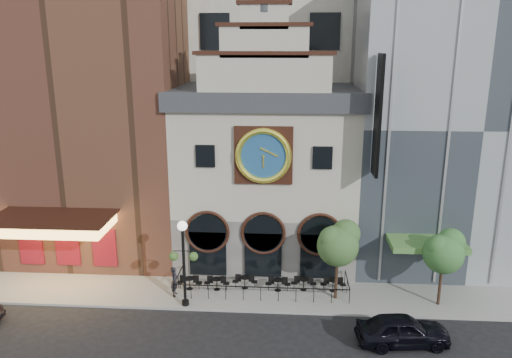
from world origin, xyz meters
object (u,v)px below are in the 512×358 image
Objects in this scene: bistro_0 at (189,282)px; tree_right at (444,250)px; bistro_4 at (304,283)px; lamppost at (183,254)px; tree_left at (339,242)px; car_right at (403,330)px; bistro_3 at (278,284)px; bistro_2 at (245,281)px; pedestrian at (175,281)px; bistro_5 at (333,284)px; bistro_1 at (217,283)px.

tree_right reaches higher than bistro_0.
bistro_4 is 0.30× the size of lamppost.
car_right is at bearing -55.78° from tree_left.
lamppost is (-12.04, 2.98, 2.60)m from car_right.
bistro_0 is 0.33× the size of car_right.
bistro_0 and bistro_3 have the same top height.
lamppost is (-3.34, -2.32, 2.81)m from bistro_2.
bistro_3 is 0.84× the size of pedestrian.
bistro_2 is 10.19m from car_right.
car_right is (6.59, -5.12, 0.20)m from bistro_3.
lamppost is at bearing -175.82° from tree_right.
tree_left reaches higher than bistro_5.
pedestrian is 16.15m from tree_right.
bistro_0 is 1.00× the size of bistro_2.
bistro_0 is 5.58m from bistro_3.
bistro_3 is 1.00× the size of bistro_4.
tree_left reaches higher than tree_right.
bistro_1 and bistro_3 have the same top height.
lamppost is at bearing -165.48° from bistro_5.
car_right is 12.67m from lamppost.
bistro_4 is 8.64m from tree_right.
bistro_1 is at bearing -177.96° from bistro_3.
lamppost is (-8.89, -2.30, 2.81)m from bistro_5.
lamppost reaches higher than pedestrian.
bistro_1 is 7.30m from bistro_5.
lamppost is 1.13× the size of tree_right.
bistro_0 is 15.51m from tree_right.
bistro_4 is 8.04m from pedestrian.
car_right is 5.79m from tree_right.
tree_right reaches higher than bistro_2.
bistro_0 and bistro_5 have the same top height.
bistro_1 is 2.67m from pedestrian.
lamppost is at bearing -170.85° from tree_left.
bistro_1 is 0.32× the size of tree_left.
car_right is at bearing -37.80° from bistro_3.
bistro_4 is at bearing 179.46° from bistro_5.
lamppost is (-1.60, -1.99, 2.81)m from bistro_1.
tree_left reaches higher than car_right.
pedestrian is 2.75m from lamppost.
tree_right reaches higher than bistro_4.
bistro_5 is 0.32× the size of tree_left.
bistro_1 is at bearing -176.57° from bistro_4.
pedestrian reaches higher than bistro_1.
car_right is at bearing -59.26° from bistro_5.
bistro_5 is at bearing 2.43° from bistro_1.
pedestrian is (-0.75, -0.82, 0.47)m from bistro_0.
bistro_1 is at bearing -169.28° from bistro_2.
bistro_4 is (7.18, 0.36, 0.00)m from bistro_0.
bistro_0 is 1.73m from bistro_1.
bistro_3 is at bearing 169.27° from tree_left.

